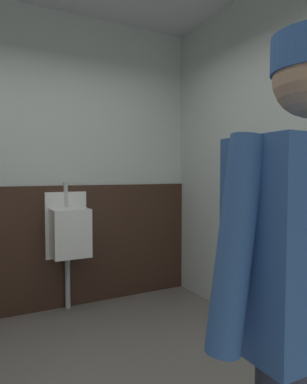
% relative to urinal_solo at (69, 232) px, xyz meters
% --- Properties ---
extents(wall_back, '(3.89, 0.12, 2.88)m').
position_rel_urinal_solo_xyz_m(wall_back, '(-0.30, 0.22, 0.66)').
color(wall_back, silver).
rests_on(wall_back, ground_plane).
extents(wainscot_band_back, '(3.29, 0.03, 1.21)m').
position_rel_urinal_solo_xyz_m(wainscot_band_back, '(-0.30, 0.14, -0.17)').
color(wainscot_band_back, '#382319').
rests_on(wainscot_band_back, ground_plane).
extents(urinal_solo, '(0.40, 0.34, 1.24)m').
position_rel_urinal_solo_xyz_m(urinal_solo, '(0.00, 0.00, 0.00)').
color(urinal_solo, white).
rests_on(urinal_solo, ground_plane).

